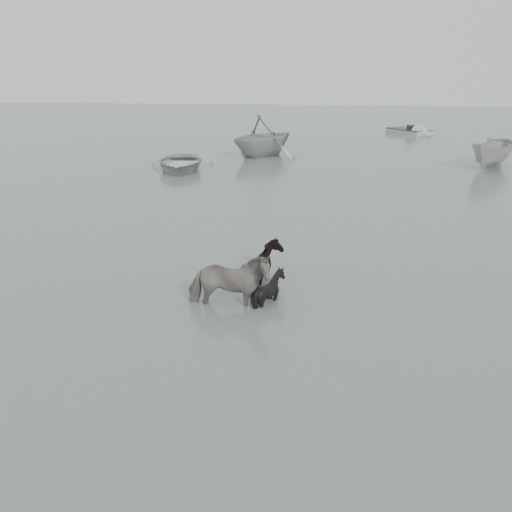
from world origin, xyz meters
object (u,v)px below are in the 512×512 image
at_px(pony_dark, 268,256).
at_px(rowboat_lead, 180,161).
at_px(pony_black, 269,279).
at_px(pony_pinto, 229,272).

xyz_separation_m(pony_dark, rowboat_lead, (-6.61, 16.80, -0.16)).
bearing_deg(pony_black, pony_dark, -12.38).
bearing_deg(pony_pinto, pony_dark, -20.93).
relative_size(pony_pinto, rowboat_lead, 0.42).
xyz_separation_m(pony_pinto, pony_dark, (0.69, 2.01, -0.19)).
bearing_deg(pony_dark, pony_black, 168.59).
distance_m(pony_pinto, rowboat_lead, 19.72).
height_order(pony_dark, pony_black, pony_dark).
relative_size(pony_pinto, pony_dark, 1.52).
bearing_deg(pony_pinto, pony_black, -66.39).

